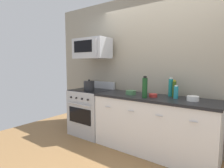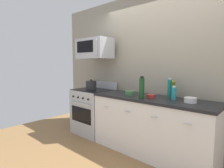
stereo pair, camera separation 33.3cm
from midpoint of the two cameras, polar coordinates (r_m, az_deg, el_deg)
The scene contains 13 objects.
ground_plane at distance 3.26m, azimuth 14.89°, elevation -20.22°, with size 6.07×6.07×0.00m, color olive.
back_wall at distance 3.30m, azimuth 18.82°, elevation 4.33°, with size 5.06×0.10×2.70m, color #9E937F.
counter_unit at distance 3.08m, azimuth 15.13°, elevation -12.53°, with size 1.97×0.66×0.92m.
range_oven at distance 3.86m, azimuth -3.35°, elevation -8.36°, with size 0.76×0.69×1.07m.
microwave at distance 3.78m, azimuth -2.98°, elevation 10.93°, with size 0.74×0.44×0.40m.
bottle_dish_soap at distance 2.88m, azimuth 21.90°, elevation -2.69°, with size 0.07×0.07×0.20m.
bottle_wine_green at distance 2.83m, azimuth 12.60°, elevation -1.21°, with size 0.08×0.08×0.34m.
bottle_sparkling_teal at distance 3.05m, azimuth 20.58°, elevation -1.21°, with size 0.07×0.07×0.31m.
bottle_olive_oil at distance 2.97m, azimuth 21.53°, elevation -1.73°, with size 0.06×0.06×0.27m.
bowl_white_ceramic at distance 2.77m, azimuth 26.45°, elevation -4.47°, with size 0.16×0.16×0.07m.
bowl_green_glaze at distance 3.14m, azimuth 8.58°, elevation -2.70°, with size 0.18×0.18×0.07m.
bowl_red_small at distance 2.94m, azimuth 15.16°, elevation -3.64°, with size 0.13×0.13×0.05m.
stockpot at distance 3.72m, azimuth -3.98°, elevation -0.39°, with size 0.22×0.22×0.21m.
Camera 2 is at (1.43, -2.51, 1.44)m, focal length 29.38 mm.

